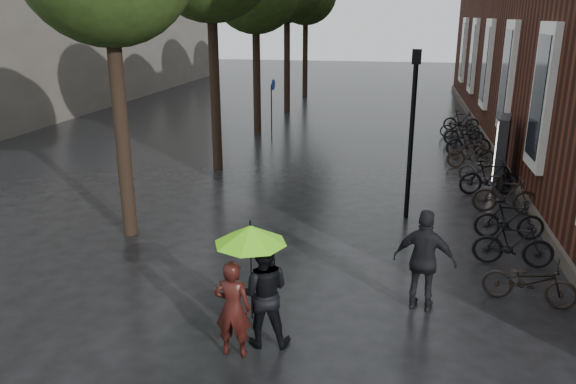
% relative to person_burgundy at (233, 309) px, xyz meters
% --- Properties ---
extents(person_burgundy, '(0.56, 0.37, 1.54)m').
position_rel_person_burgundy_xyz_m(person_burgundy, '(0.00, 0.00, 0.00)').
color(person_burgundy, black).
rests_on(person_burgundy, ground).
extents(person_black, '(0.95, 0.80, 1.77)m').
position_rel_person_burgundy_xyz_m(person_black, '(0.37, 0.39, 0.11)').
color(person_black, black).
rests_on(person_black, ground).
extents(lime_umbrella, '(1.08, 1.08, 1.60)m').
position_rel_person_burgundy_xyz_m(lime_umbrella, '(0.25, 0.16, 1.15)').
color(lime_umbrella, black).
rests_on(lime_umbrella, ground).
extents(pedestrian_walking, '(1.14, 0.64, 1.83)m').
position_rel_person_burgundy_xyz_m(pedestrian_walking, '(2.84, 1.99, 0.15)').
color(pedestrian_walking, black).
rests_on(pedestrian_walking, ground).
extents(parked_bicycles, '(2.05, 16.67, 1.03)m').
position_rel_person_burgundy_xyz_m(parked_bicycles, '(4.85, 10.53, -0.30)').
color(parked_bicycles, black).
rests_on(parked_bicycles, ground).
extents(ad_lightbox, '(0.31, 1.38, 2.08)m').
position_rel_person_burgundy_xyz_m(ad_lightbox, '(5.34, 10.22, 0.28)').
color(ad_lightbox, black).
rests_on(ad_lightbox, ground).
extents(lamp_post, '(0.22, 0.22, 4.18)m').
position_rel_person_burgundy_xyz_m(lamp_post, '(2.58, 6.68, 1.77)').
color(lamp_post, black).
rests_on(lamp_post, ground).
extents(cycle_sign, '(0.13, 0.44, 2.41)m').
position_rel_person_burgundy_xyz_m(cycle_sign, '(-2.97, 15.75, 0.82)').
color(cycle_sign, '#262628').
rests_on(cycle_sign, ground).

